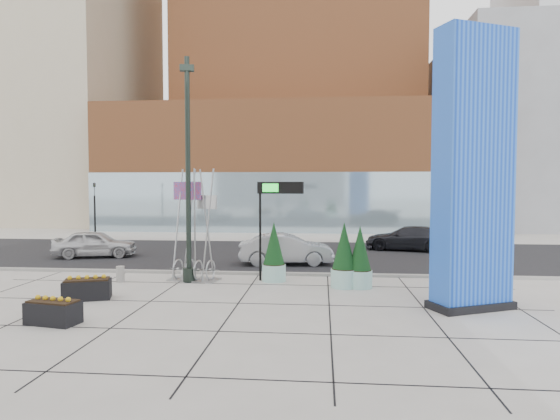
# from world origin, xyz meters

# --- Properties ---
(ground) EXTENTS (160.00, 160.00, 0.00)m
(ground) POSITION_xyz_m (0.00, 0.00, 0.00)
(ground) COLOR #9E9991
(ground) RESTS_ON ground
(street_asphalt) EXTENTS (80.00, 12.00, 0.02)m
(street_asphalt) POSITION_xyz_m (0.00, 10.00, 0.01)
(street_asphalt) COLOR black
(street_asphalt) RESTS_ON ground
(curb_edge) EXTENTS (80.00, 0.30, 0.12)m
(curb_edge) POSITION_xyz_m (0.00, 4.00, 0.06)
(curb_edge) COLOR gray
(curb_edge) RESTS_ON ground
(tower_podium) EXTENTS (34.00, 10.00, 11.00)m
(tower_podium) POSITION_xyz_m (1.00, 27.00, 5.50)
(tower_podium) COLOR #A2592F
(tower_podium) RESTS_ON ground
(tower_glass_front) EXTENTS (34.00, 0.60, 5.00)m
(tower_glass_front) POSITION_xyz_m (1.00, 22.20, 2.50)
(tower_glass_front) COLOR #8CA5B2
(tower_glass_front) RESTS_ON ground
(building_beige_left) EXTENTS (18.00, 20.00, 34.00)m
(building_beige_left) POSITION_xyz_m (-26.00, 34.00, 17.00)
(building_beige_left) COLOR #9E9379
(building_beige_left) RESTS_ON ground
(building_grey_parking) EXTENTS (20.00, 18.00, 18.00)m
(building_grey_parking) POSITION_xyz_m (26.00, 32.00, 9.00)
(building_grey_parking) COLOR slate
(building_grey_parking) RESTS_ON ground
(blue_pylon) EXTENTS (2.87, 2.13, 8.74)m
(blue_pylon) POSITION_xyz_m (8.46, -0.98, 4.22)
(blue_pylon) COLOR #0C37BD
(blue_pylon) RESTS_ON ground
(lamp_post) EXTENTS (0.60, 0.50, 9.02)m
(lamp_post) POSITION_xyz_m (-1.62, 2.29, 3.69)
(lamp_post) COLOR black
(lamp_post) RESTS_ON ground
(public_art_sculpture) EXTENTS (2.19, 1.40, 4.61)m
(public_art_sculpture) POSITION_xyz_m (-1.48, 2.62, 1.21)
(public_art_sculpture) COLOR #A2A4A7
(public_art_sculpture) RESTS_ON ground
(concrete_bollard) EXTENTS (0.33, 0.33, 0.64)m
(concrete_bollard) POSITION_xyz_m (-4.39, 2.00, 0.32)
(concrete_bollard) COLOR gray
(concrete_bollard) RESTS_ON ground
(overhead_street_sign) EXTENTS (1.90, 0.56, 4.06)m
(overhead_street_sign) POSITION_xyz_m (1.92, 2.80, 3.48)
(overhead_street_sign) COLOR black
(overhead_street_sign) RESTS_ON ground
(round_planter_east) EXTENTS (1.01, 1.01, 2.51)m
(round_planter_east) POSITION_xyz_m (4.60, 1.80, 1.19)
(round_planter_east) COLOR #9BD0C5
(round_planter_east) RESTS_ON ground
(round_planter_mid) EXTENTS (0.95, 0.95, 2.39)m
(round_planter_mid) POSITION_xyz_m (5.20, 1.80, 1.13)
(round_planter_mid) COLOR #9BD0C5
(round_planter_mid) RESTS_ON ground
(round_planter_west) EXTENTS (0.97, 0.97, 2.43)m
(round_planter_west) POSITION_xyz_m (1.80, 2.73, 1.15)
(round_planter_west) COLOR #9BD0C5
(round_planter_west) RESTS_ON ground
(box_planter_north) EXTENTS (1.70, 1.22, 0.84)m
(box_planter_north) POSITION_xyz_m (-4.27, -0.91, 0.39)
(box_planter_north) COLOR black
(box_planter_north) RESTS_ON ground
(box_planter_south) EXTENTS (1.56, 0.98, 0.80)m
(box_planter_south) POSITION_xyz_m (-3.80, -3.73, 0.37)
(box_planter_south) COLOR black
(box_planter_south) RESTS_ON ground
(car_white_west) EXTENTS (4.59, 2.73, 1.47)m
(car_white_west) POSITION_xyz_m (-8.54, 8.13, 0.73)
(car_white_west) COLOR silver
(car_white_west) RESTS_ON ground
(car_silver_mid) EXTENTS (4.74, 2.09, 1.52)m
(car_silver_mid) POSITION_xyz_m (1.99, 6.72, 0.76)
(car_silver_mid) COLOR #9C9EA3
(car_silver_mid) RESTS_ON ground
(car_dark_east) EXTENTS (5.38, 3.24, 1.46)m
(car_dark_east) POSITION_xyz_m (8.91, 12.39, 0.73)
(car_dark_east) COLOR black
(car_dark_east) RESTS_ON ground
(traffic_signal) EXTENTS (0.15, 0.18, 4.10)m
(traffic_signal) POSITION_xyz_m (-12.00, 15.00, 2.30)
(traffic_signal) COLOR black
(traffic_signal) RESTS_ON ground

